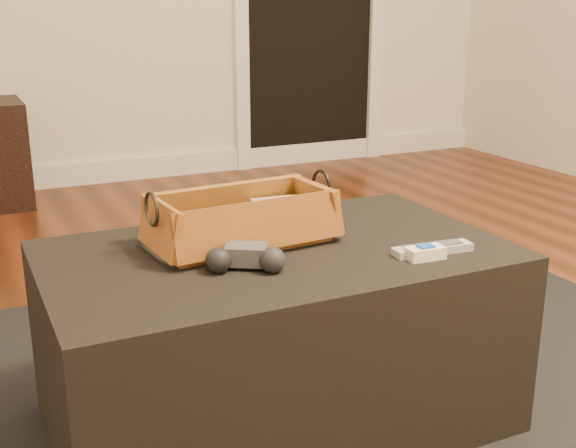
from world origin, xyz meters
name	(u,v)px	position (x,y,z in m)	size (l,w,h in m)	color
floor	(346,441)	(0.00, 0.00, -0.01)	(5.00, 5.50, 0.01)	brown
baseboard	(99,172)	(0.00, 2.73, 0.06)	(5.00, 0.04, 0.12)	white
area_rug	(286,430)	(-0.11, 0.08, 0.01)	(2.60, 2.00, 0.01)	black
ottoman	(276,336)	(-0.11, 0.13, 0.22)	(1.00, 0.60, 0.42)	black
tv_remote	(237,235)	(-0.18, 0.18, 0.46)	(0.22, 0.05, 0.02)	black
cloth_bundle	(278,213)	(-0.06, 0.24, 0.48)	(0.12, 0.08, 0.06)	tan
wicker_basket	(242,222)	(-0.16, 0.20, 0.48)	(0.43, 0.25, 0.15)	#AE6627
game_controller	(246,258)	(-0.22, 0.04, 0.46)	(0.17, 0.13, 0.05)	#404043
silver_remote	(433,249)	(0.18, -0.04, 0.44)	(0.18, 0.06, 0.02)	#BABEC3
cream_gadget	(425,253)	(0.15, -0.06, 0.45)	(0.08, 0.05, 0.03)	white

